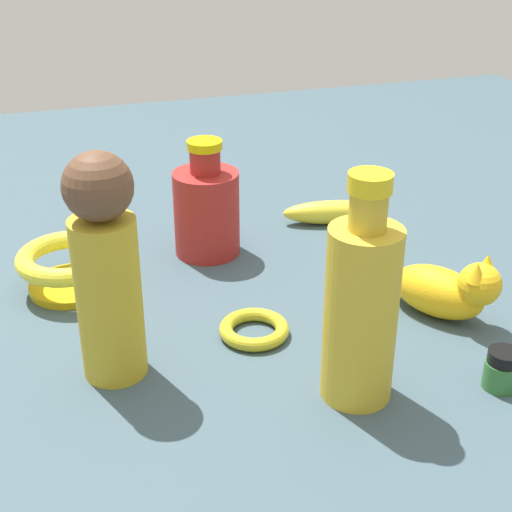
{
  "coord_description": "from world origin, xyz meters",
  "views": [
    {
      "loc": [
        0.76,
        -0.24,
        0.48
      ],
      "look_at": [
        0.0,
        0.0,
        0.08
      ],
      "focal_mm": 52.43,
      "sensor_mm": 36.0,
      "label": 1
    }
  ],
  "objects_px": {
    "person_figure_adult": "(106,268)",
    "bottle_tall": "(361,308)",
    "bangle": "(254,329)",
    "bottle_short": "(207,209)",
    "banana": "(336,212)",
    "cat_figurine": "(447,289)",
    "nail_polish_jar": "(502,369)",
    "bowl": "(69,264)"
  },
  "relations": [
    {
      "from": "person_figure_adult",
      "to": "banana",
      "type": "height_order",
      "value": "person_figure_adult"
    },
    {
      "from": "bangle",
      "to": "bottle_tall",
      "type": "xyz_separation_m",
      "value": [
        0.14,
        0.07,
        0.09
      ]
    },
    {
      "from": "cat_figurine",
      "to": "person_figure_adult",
      "type": "xyz_separation_m",
      "value": [
        -0.01,
        -0.4,
        0.09
      ]
    },
    {
      "from": "bowl",
      "to": "banana",
      "type": "distance_m",
      "value": 0.42
    },
    {
      "from": "nail_polish_jar",
      "to": "bottle_short",
      "type": "xyz_separation_m",
      "value": [
        -0.4,
        -0.22,
        0.05
      ]
    },
    {
      "from": "bangle",
      "to": "person_figure_adult",
      "type": "bearing_deg",
      "value": -82.02
    },
    {
      "from": "bangle",
      "to": "cat_figurine",
      "type": "distance_m",
      "value": 0.24
    },
    {
      "from": "cat_figurine",
      "to": "bottle_short",
      "type": "bearing_deg",
      "value": -137.97
    },
    {
      "from": "bottle_short",
      "to": "person_figure_adult",
      "type": "bearing_deg",
      "value": -33.3
    },
    {
      "from": "bottle_tall",
      "to": "bangle",
      "type": "bearing_deg",
      "value": -153.5
    },
    {
      "from": "bottle_short",
      "to": "bottle_tall",
      "type": "bearing_deg",
      "value": 10.28
    },
    {
      "from": "cat_figurine",
      "to": "banana",
      "type": "distance_m",
      "value": 0.3
    },
    {
      "from": "bottle_tall",
      "to": "banana",
      "type": "xyz_separation_m",
      "value": [
        -0.4,
        0.15,
        -0.08
      ]
    },
    {
      "from": "bottle_short",
      "to": "banana",
      "type": "height_order",
      "value": "bottle_short"
    },
    {
      "from": "bottle_short",
      "to": "banana",
      "type": "bearing_deg",
      "value": 100.02
    },
    {
      "from": "bangle",
      "to": "banana",
      "type": "relative_size",
      "value": 0.5
    },
    {
      "from": "nail_polish_jar",
      "to": "person_figure_adult",
      "type": "distance_m",
      "value": 0.42
    },
    {
      "from": "nail_polish_jar",
      "to": "bowl",
      "type": "height_order",
      "value": "bowl"
    },
    {
      "from": "bangle",
      "to": "banana",
      "type": "bearing_deg",
      "value": 141.18
    },
    {
      "from": "bangle",
      "to": "bottle_tall",
      "type": "bearing_deg",
      "value": 26.5
    },
    {
      "from": "cat_figurine",
      "to": "bangle",
      "type": "bearing_deg",
      "value": -97.04
    },
    {
      "from": "bangle",
      "to": "bottle_tall",
      "type": "height_order",
      "value": "bottle_tall"
    },
    {
      "from": "person_figure_adult",
      "to": "banana",
      "type": "distance_m",
      "value": 0.49
    },
    {
      "from": "bangle",
      "to": "bowl",
      "type": "relative_size",
      "value": 0.62
    },
    {
      "from": "nail_polish_jar",
      "to": "bowl",
      "type": "distance_m",
      "value": 0.54
    },
    {
      "from": "bangle",
      "to": "person_figure_adult",
      "type": "xyz_separation_m",
      "value": [
        0.02,
        -0.16,
        0.12
      ]
    },
    {
      "from": "bottle_short",
      "to": "bowl",
      "type": "relative_size",
      "value": 1.24
    },
    {
      "from": "nail_polish_jar",
      "to": "bottle_tall",
      "type": "relative_size",
      "value": 0.18
    },
    {
      "from": "bangle",
      "to": "bottle_short",
      "type": "relative_size",
      "value": 0.5
    },
    {
      "from": "person_figure_adult",
      "to": "bottle_short",
      "type": "distance_m",
      "value": 0.31
    },
    {
      "from": "bottle_short",
      "to": "bowl",
      "type": "bearing_deg",
      "value": -74.95
    },
    {
      "from": "cat_figurine",
      "to": "bowl",
      "type": "distance_m",
      "value": 0.47
    },
    {
      "from": "bottle_short",
      "to": "cat_figurine",
      "type": "bearing_deg",
      "value": 42.03
    },
    {
      "from": "person_figure_adult",
      "to": "bowl",
      "type": "height_order",
      "value": "person_figure_adult"
    },
    {
      "from": "cat_figurine",
      "to": "bowl",
      "type": "height_order",
      "value": "cat_figurine"
    },
    {
      "from": "banana",
      "to": "cat_figurine",
      "type": "bearing_deg",
      "value": -73.09
    },
    {
      "from": "bottle_tall",
      "to": "bottle_short",
      "type": "bearing_deg",
      "value": -169.72
    },
    {
      "from": "bangle",
      "to": "bottle_short",
      "type": "bearing_deg",
      "value": 179.61
    },
    {
      "from": "bangle",
      "to": "nail_polish_jar",
      "type": "relative_size",
      "value": 1.88
    },
    {
      "from": "bowl",
      "to": "banana",
      "type": "bearing_deg",
      "value": 102.45
    },
    {
      "from": "nail_polish_jar",
      "to": "person_figure_adult",
      "type": "height_order",
      "value": "person_figure_adult"
    },
    {
      "from": "person_figure_adult",
      "to": "bottle_tall",
      "type": "bearing_deg",
      "value": 64.01
    }
  ]
}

